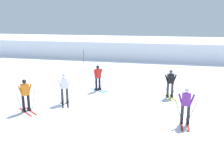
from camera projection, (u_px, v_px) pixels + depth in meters
ground_plane at (104, 107)px, 14.19m from camera, size 120.00×120.00×0.00m
far_snow_ridge at (147, 48)px, 33.53m from camera, size 80.00×9.90×2.07m
skier_red at (98, 77)px, 17.34m from camera, size 1.54×1.19×1.71m
skier_purple at (186, 104)px, 11.79m from camera, size 1.00×1.61×1.71m
skier_black at (170, 83)px, 15.81m from camera, size 0.95×1.63×1.71m
skier_orange at (25, 94)px, 13.38m from camera, size 1.51×1.25×1.71m
skier_white at (64, 88)px, 14.69m from camera, size 1.03×1.60×1.71m
trail_marker_pole at (84, 60)px, 23.84m from camera, size 0.06×0.06×1.95m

